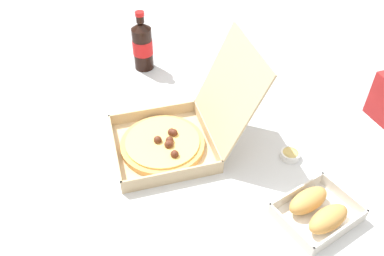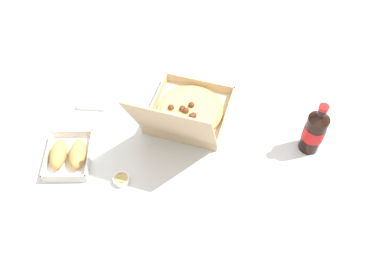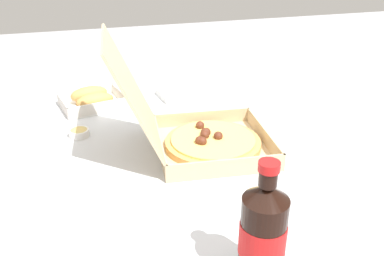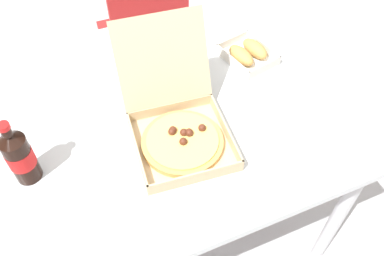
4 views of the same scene
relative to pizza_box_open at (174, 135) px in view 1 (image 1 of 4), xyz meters
name	(u,v)px [view 1 (image 1 of 4)]	position (x,y,z in m)	size (l,w,h in m)	color
dining_table	(218,158)	(0.02, 0.14, -0.13)	(1.12, 1.00, 0.76)	silver
pizza_box_open	(174,135)	(0.00, 0.00, 0.00)	(0.32, 0.43, 0.31)	tan
bread_side_box	(318,211)	(0.37, 0.25, -0.02)	(0.19, 0.22, 0.06)	white
cola_bottle	(143,45)	(-0.45, 0.04, 0.05)	(0.07, 0.07, 0.22)	black
paper_menu	(217,80)	(-0.27, 0.26, -0.04)	(0.21, 0.15, 0.00)	white
napkin_pile	(216,254)	(0.38, -0.03, -0.03)	(0.11, 0.11, 0.02)	white
dipping_sauce_cup	(290,154)	(0.17, 0.30, -0.03)	(0.06, 0.06, 0.02)	white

